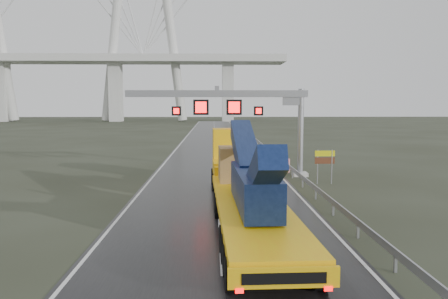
{
  "coord_description": "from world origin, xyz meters",
  "views": [
    {
      "loc": [
        -0.32,
        -17.73,
        5.89
      ],
      "look_at": [
        0.34,
        8.54,
        3.2
      ],
      "focal_mm": 35.0,
      "sensor_mm": 36.0,
      "label": 1
    }
  ],
  "objects_px": {
    "sign_gantry": "(243,108)",
    "striped_barrier": "(285,165)",
    "heavy_haul_truck": "(242,175)",
    "exit_sign_pair": "(325,160)"
  },
  "relations": [
    {
      "from": "heavy_haul_truck",
      "to": "exit_sign_pair",
      "type": "height_order",
      "value": "heavy_haul_truck"
    },
    {
      "from": "sign_gantry",
      "to": "exit_sign_pair",
      "type": "height_order",
      "value": "sign_gantry"
    },
    {
      "from": "heavy_haul_truck",
      "to": "striped_barrier",
      "type": "distance_m",
      "value": 14.1
    },
    {
      "from": "exit_sign_pair",
      "to": "striped_barrier",
      "type": "relative_size",
      "value": 2.12
    },
    {
      "from": "sign_gantry",
      "to": "striped_barrier",
      "type": "bearing_deg",
      "value": 27.21
    },
    {
      "from": "sign_gantry",
      "to": "striped_barrier",
      "type": "relative_size",
      "value": 12.37
    },
    {
      "from": "heavy_haul_truck",
      "to": "exit_sign_pair",
      "type": "relative_size",
      "value": 8.39
    },
    {
      "from": "exit_sign_pair",
      "to": "heavy_haul_truck",
      "type": "bearing_deg",
      "value": -132.86
    },
    {
      "from": "heavy_haul_truck",
      "to": "striped_barrier",
      "type": "height_order",
      "value": "heavy_haul_truck"
    },
    {
      "from": "sign_gantry",
      "to": "striped_barrier",
      "type": "distance_m",
      "value": 6.65
    }
  ]
}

